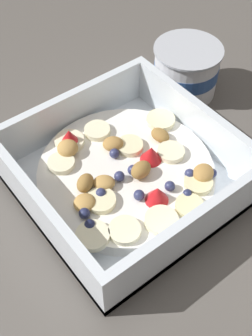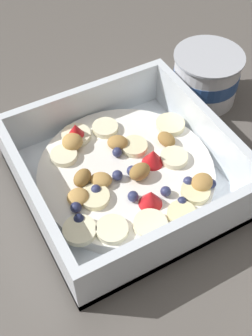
# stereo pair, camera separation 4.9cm
# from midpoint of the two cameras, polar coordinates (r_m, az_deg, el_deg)

# --- Properties ---
(ground_plane) EXTENTS (2.40, 2.40, 0.00)m
(ground_plane) POSITION_cam_midpoint_polar(r_m,az_deg,el_deg) (0.52, 3.16, -1.47)
(ground_plane) COLOR #56514C
(fruit_bowl) EXTENTS (0.23, 0.23, 0.07)m
(fruit_bowl) POSITION_cam_midpoint_polar(r_m,az_deg,el_deg) (0.50, 2.79, -0.89)
(fruit_bowl) COLOR white
(fruit_bowl) RESTS_ON ground
(spoon) EXTENTS (0.03, 0.17, 0.01)m
(spoon) POSITION_cam_midpoint_polar(r_m,az_deg,el_deg) (0.60, -7.55, 7.59)
(spoon) COLOR silver
(spoon) RESTS_ON ground
(yogurt_cup) EXTENTS (0.09, 0.09, 0.07)m
(yogurt_cup) POSITION_cam_midpoint_polar(r_m,az_deg,el_deg) (0.61, 12.68, 11.38)
(yogurt_cup) COLOR white
(yogurt_cup) RESTS_ON ground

